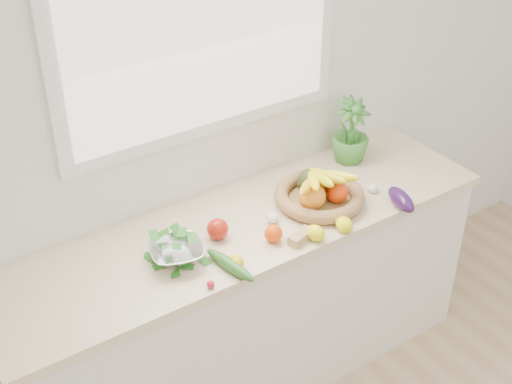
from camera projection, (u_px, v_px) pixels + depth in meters
back_wall at (203, 101)px, 2.97m from camera, size 4.50×0.02×2.70m
counter_cabinet at (245, 307)px, 3.26m from camera, size 2.20×0.58×0.86m
countertop at (244, 227)px, 3.01m from camera, size 2.24×0.62×0.04m
window_frame at (201, 8)px, 2.74m from camera, size 1.30×0.03×1.10m
window_pane at (203, 9)px, 2.72m from camera, size 1.18×0.01×0.98m
orange_loose at (273, 233)px, 2.88m from camera, size 0.09×0.09×0.07m
lemon_a at (237, 262)px, 2.74m from camera, size 0.07×0.08×0.06m
lemon_b at (344, 225)px, 2.94m from camera, size 0.07×0.09×0.07m
lemon_c at (315, 233)px, 2.89m from camera, size 0.08×0.09×0.07m
apple at (218, 229)px, 2.89m from camera, size 0.11×0.11×0.09m
ginger at (301, 237)px, 2.89m from camera, size 0.13×0.08×0.04m
garlic_a at (272, 218)px, 3.00m from camera, size 0.06×0.06×0.04m
garlic_b at (320, 195)px, 3.14m from camera, size 0.06×0.06×0.04m
garlic_c at (373, 188)px, 3.19m from camera, size 0.05×0.05×0.04m
eggplant at (401, 199)px, 3.09m from camera, size 0.11×0.20×0.08m
cucumber at (230, 265)px, 2.73m from camera, size 0.09×0.27×0.05m
radish at (211, 284)px, 2.65m from camera, size 0.04×0.04×0.03m
potted_herb at (350, 132)px, 3.36m from camera, size 0.18×0.18×0.33m
fruit_basket at (319, 192)px, 3.11m from camera, size 0.48×0.48×0.19m
colander_with_spinach at (176, 249)px, 2.76m from camera, size 0.27×0.27×0.12m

